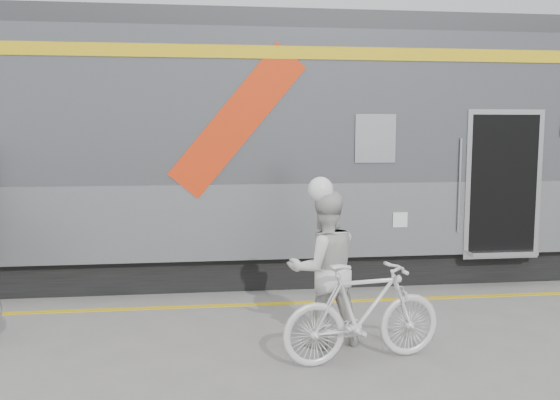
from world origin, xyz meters
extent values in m
plane|color=slate|center=(0.00, 0.00, 0.00)|extent=(90.00, 90.00, 0.00)
cube|color=black|center=(1.99, 4.20, 0.25)|extent=(24.00, 2.70, 0.50)
cube|color=#9EA0A5|center=(1.99, 4.20, 1.05)|extent=(24.00, 3.00, 1.10)
cube|color=#585A5F|center=(1.99, 4.20, 2.70)|extent=(24.00, 3.00, 2.20)
cube|color=#38383A|center=(1.99, 4.20, 3.95)|extent=(24.00, 2.64, 0.30)
cube|color=gold|center=(1.99, 2.69, 3.45)|extent=(24.00, 0.02, 0.18)
cube|color=red|center=(0.19, 2.69, 2.50)|extent=(1.96, 0.01, 2.19)
cube|color=black|center=(2.19, 2.69, 2.25)|extent=(0.55, 0.02, 0.65)
cube|color=black|center=(4.19, 2.90, 1.55)|extent=(1.05, 0.45, 2.10)
cube|color=silver|center=(4.19, 2.69, 1.55)|extent=(1.20, 0.02, 2.25)
cylinder|color=silver|center=(3.49, 2.67, 1.55)|extent=(0.04, 0.04, 1.40)
cube|color=silver|center=(4.19, 2.65, 0.52)|extent=(1.05, 0.25, 0.06)
cube|color=silver|center=(2.59, 2.69, 1.05)|extent=(0.22, 0.01, 0.22)
cube|color=gold|center=(0.00, 2.15, 0.00)|extent=(24.00, 0.12, 0.01)
imported|color=silver|center=(1.02, 0.57, 0.86)|extent=(0.93, 0.78, 1.71)
imported|color=silver|center=(1.32, 0.02, 0.52)|extent=(1.78, 0.77, 1.04)
sphere|color=white|center=(1.02, 0.57, 1.85)|extent=(0.27, 0.27, 0.27)
camera|label=1|loc=(-0.25, -5.69, 2.36)|focal=38.00mm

